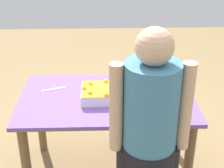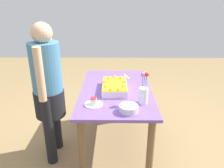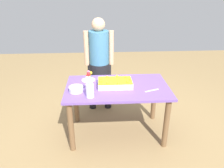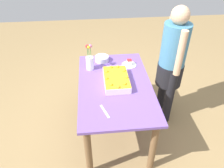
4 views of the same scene
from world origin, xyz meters
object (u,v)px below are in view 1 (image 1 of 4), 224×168
(fruit_bowl, at_px, (172,86))
(person_standing, at_px, (149,136))
(sheet_cake, at_px, (111,93))
(serving_plate_with_slice, at_px, (162,109))
(flower_vase, at_px, (148,69))
(cake_knife, at_px, (54,89))

(fruit_bowl, xyz_separation_m, person_standing, (0.29, 0.81, 0.10))
(sheet_cake, height_order, serving_plate_with_slice, sheet_cake)
(sheet_cake, xyz_separation_m, serving_plate_with_slice, (-0.35, 0.21, -0.02))
(sheet_cake, relative_size, person_standing, 0.29)
(flower_vase, xyz_separation_m, fruit_bowl, (-0.18, 0.15, -0.08))
(sheet_cake, distance_m, person_standing, 0.72)
(sheet_cake, bearing_deg, serving_plate_with_slice, 149.80)
(sheet_cake, bearing_deg, person_standing, 106.11)
(flower_vase, xyz_separation_m, person_standing, (0.11, 0.97, 0.02))
(serving_plate_with_slice, height_order, cake_knife, serving_plate_with_slice)
(fruit_bowl, distance_m, person_standing, 0.87)
(sheet_cake, xyz_separation_m, cake_knife, (0.45, -0.16, -0.04))
(person_standing, bearing_deg, cake_knife, 37.47)
(fruit_bowl, bearing_deg, person_standing, 70.27)
(fruit_bowl, relative_size, person_standing, 0.12)
(serving_plate_with_slice, height_order, person_standing, person_standing)
(cake_knife, bearing_deg, flower_vase, -11.13)
(cake_knife, height_order, flower_vase, flower_vase)
(flower_vase, bearing_deg, serving_plate_with_slice, 94.77)
(cake_knife, bearing_deg, fruit_bowl, -22.10)
(serving_plate_with_slice, bearing_deg, person_standing, 72.02)
(sheet_cake, height_order, cake_knife, sheet_cake)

